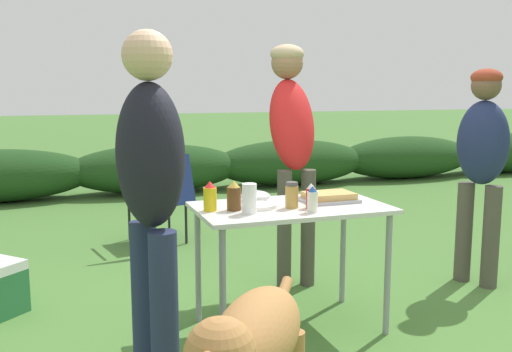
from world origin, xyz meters
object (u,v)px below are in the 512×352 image
(food_tray, at_px, (329,197))
(standing_person_with_beanie, at_px, (292,129))
(beer_bottle, at_px, (234,196))
(mayo_bottle, at_px, (312,200))
(standing_person_in_red_jacket, at_px, (482,155))
(folding_table, at_px, (291,219))
(spice_jar, at_px, (292,195))
(standing_person_in_dark_puffer, at_px, (151,184))
(ketchup_bottle, at_px, (311,196))
(camp_chair_green_behind_table, at_px, (161,194))
(plate_stack, at_px, (259,206))
(dog, at_px, (252,349))
(mustard_bottle, at_px, (210,197))
(paper_cup_stack, at_px, (249,199))
(mixing_bowl, at_px, (255,196))

(food_tray, bearing_deg, standing_person_with_beanie, 84.47)
(beer_bottle, distance_m, mayo_bottle, 0.43)
(standing_person_in_red_jacket, bearing_deg, beer_bottle, -104.99)
(standing_person_with_beanie, bearing_deg, folding_table, -107.37)
(spice_jar, height_order, standing_person_in_red_jacket, standing_person_in_red_jacket)
(food_tray, relative_size, standing_person_in_dark_puffer, 0.19)
(ketchup_bottle, height_order, camp_chair_green_behind_table, ketchup_bottle)
(plate_stack, bearing_deg, food_tray, 3.89)
(ketchup_bottle, height_order, standing_person_in_red_jacket, standing_person_in_red_jacket)
(plate_stack, xyz_separation_m, standing_person_in_red_jacket, (1.77, 0.27, 0.20))
(dog, bearing_deg, food_tray, -90.00)
(food_tray, bearing_deg, camp_chair_green_behind_table, 107.74)
(plate_stack, xyz_separation_m, mustard_bottle, (-0.28, 0.01, 0.07))
(mayo_bottle, bearing_deg, folding_table, 101.21)
(standing_person_in_red_jacket, bearing_deg, ketchup_bottle, -99.43)
(standing_person_in_dark_puffer, xyz_separation_m, dog, (0.22, -0.73, -0.48))
(food_tray, bearing_deg, ketchup_bottle, -143.33)
(standing_person_in_dark_puffer, bearing_deg, camp_chair_green_behind_table, -25.21)
(beer_bottle, xyz_separation_m, spice_jar, (0.33, -0.05, -0.01))
(beer_bottle, xyz_separation_m, dog, (-0.30, -1.20, -0.31))
(plate_stack, height_order, spice_jar, spice_jar)
(food_tray, xyz_separation_m, standing_person_in_red_jacket, (1.32, 0.23, 0.18))
(paper_cup_stack, relative_size, standing_person_in_dark_puffer, 0.10)
(paper_cup_stack, height_order, camp_chair_green_behind_table, paper_cup_stack)
(mustard_bottle, relative_size, standing_person_in_red_jacket, 0.11)
(plate_stack, xyz_separation_m, standing_person_with_beanie, (0.53, 0.79, 0.37))
(plate_stack, bearing_deg, mixing_bowl, 77.34)
(mixing_bowl, relative_size, standing_person_with_beanie, 0.11)
(mustard_bottle, distance_m, dog, 1.28)
(ketchup_bottle, distance_m, dog, 1.36)
(camp_chair_green_behind_table, bearing_deg, standing_person_in_red_jacket, -54.60)
(mustard_bottle, xyz_separation_m, spice_jar, (0.46, -0.08, -0.01))
(food_tray, xyz_separation_m, mayo_bottle, (-0.22, -0.24, 0.04))
(standing_person_in_red_jacket, relative_size, standing_person_in_dark_puffer, 0.93)
(paper_cup_stack, bearing_deg, mustard_bottle, 142.95)
(mustard_bottle, xyz_separation_m, standing_person_with_beanie, (0.81, 0.77, 0.30))
(plate_stack, relative_size, beer_bottle, 1.20)
(mixing_bowl, relative_size, spice_jar, 1.21)
(folding_table, xyz_separation_m, paper_cup_stack, (-0.29, -0.12, 0.16))
(mustard_bottle, xyz_separation_m, standing_person_in_red_jacket, (2.05, 0.25, 0.13))
(spice_jar, bearing_deg, mixing_bowl, 117.22)
(dog, bearing_deg, plate_stack, -74.45)
(food_tray, xyz_separation_m, plate_stack, (-0.45, -0.03, -0.02))
(beer_bottle, bearing_deg, standing_person_in_red_jacket, 8.31)
(mayo_bottle, xyz_separation_m, standing_person_in_dark_puffer, (-0.91, -0.27, 0.18))
(beer_bottle, relative_size, mustard_bottle, 1.00)
(standing_person_in_red_jacket, height_order, dog, standing_person_in_red_jacket)
(mayo_bottle, relative_size, dog, 0.17)
(paper_cup_stack, bearing_deg, mayo_bottle, -14.70)
(food_tray, bearing_deg, paper_cup_stack, -164.47)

